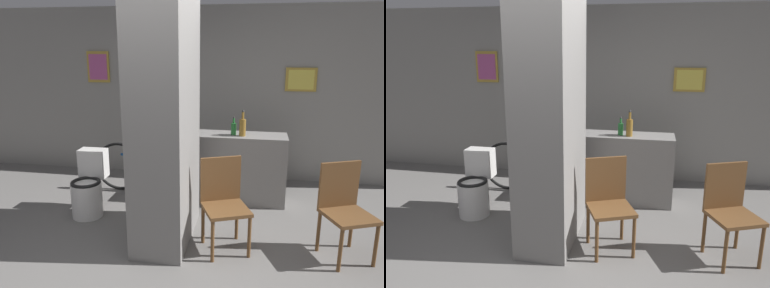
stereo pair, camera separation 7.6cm
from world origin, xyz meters
TOP-DOWN VIEW (x-y plane):
  - ground_plane at (0.00, 0.00)m, footprint 14.00×14.00m
  - wall_back at (-0.00, 2.63)m, footprint 8.00×0.09m
  - pillar_center at (-0.01, 0.56)m, footprint 0.55×1.12m
  - counter_shelf at (0.65, 1.68)m, footprint 1.29×0.44m
  - toilet at (-1.10, 0.94)m, footprint 0.37×0.53m
  - chair_near_pillar at (0.60, 0.45)m, footprint 0.56×0.56m
  - chair_by_doorway at (1.77, 0.50)m, footprint 0.56×0.56m
  - bicycle at (-0.54, 1.76)m, footprint 1.65×0.42m
  - bottle_tall at (0.72, 1.61)m, footprint 0.08×0.08m
  - bottle_short at (0.61, 1.66)m, footprint 0.07×0.07m

SIDE VIEW (x-z plane):
  - ground_plane at x=0.00m, z-range 0.00..0.00m
  - toilet at x=-1.10m, z-range -0.06..0.72m
  - bicycle at x=-0.54m, z-range -0.01..0.75m
  - counter_shelf at x=0.65m, z-range 0.00..0.91m
  - chair_near_pillar at x=0.60m, z-range 0.05..0.98m
  - chair_by_doorway at x=1.77m, z-range 0.05..0.98m
  - bottle_short at x=0.61m, z-range 0.88..1.12m
  - bottle_tall at x=0.72m, z-range 0.87..1.20m
  - pillar_center at x=-0.01m, z-range 0.00..2.60m
  - wall_back at x=0.00m, z-range 0.00..2.60m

